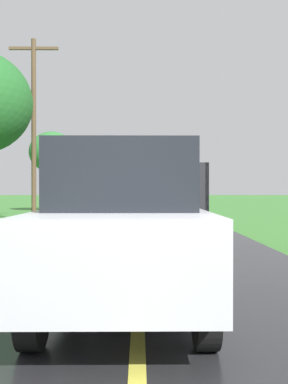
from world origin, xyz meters
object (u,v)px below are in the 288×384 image
utility_pole_roadside (34,124)px  roadside_tree_near_left (52,152)px  following_car (124,227)px  banana_truck_near (151,190)px

utility_pole_roadside → roadside_tree_near_left: (-1.20, 9.90, -0.38)m
following_car → roadside_tree_near_left: bearing=103.2°
banana_truck_near → utility_pole_roadside: 7.90m
banana_truck_near → roadside_tree_near_left: size_ratio=1.11×
banana_truck_near → following_car: bearing=-93.7°
utility_pole_roadside → roadside_tree_near_left: bearing=96.9°
banana_truck_near → utility_pole_roadside: bearing=131.2°
utility_pole_roadside → following_car: utility_pole_roadside is taller
utility_pole_roadside → following_car: size_ratio=1.92×
utility_pole_roadside → roadside_tree_near_left: 9.98m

